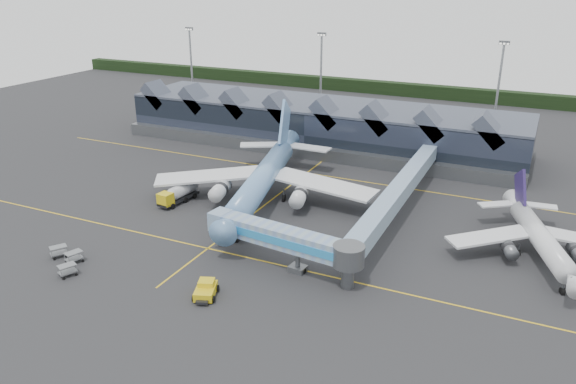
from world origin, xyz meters
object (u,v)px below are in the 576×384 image
at_px(fuel_truck, 179,193).
at_px(pushback_tug, 206,290).
at_px(main_airliner, 265,176).
at_px(regional_jet, 539,235).
at_px(jet_bridge, 292,241).

xyz_separation_m(fuel_truck, pushback_tug, (20.71, -23.84, -0.84)).
distance_m(main_airliner, pushback_tug, 32.30).
bearing_deg(regional_jet, fuel_truck, 165.06).
bearing_deg(regional_jet, main_airliner, 157.04).
bearing_deg(fuel_truck, regional_jet, 11.72).
bearing_deg(pushback_tug, main_airliner, 83.92).
distance_m(jet_bridge, fuel_truck, 30.72).
bearing_deg(main_airliner, pushback_tug, -89.12).
relative_size(main_airliner, regional_jet, 1.67).
relative_size(main_airliner, pushback_tug, 9.66).
height_order(jet_bridge, fuel_truck, jet_bridge).
bearing_deg(pushback_tug, fuel_truck, 110.61).
xyz_separation_m(regional_jet, fuel_truck, (-56.75, -4.95, -1.35)).
xyz_separation_m(regional_jet, jet_bridge, (-29.25, -18.40, 1.16)).
height_order(jet_bridge, pushback_tug, jet_bridge).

